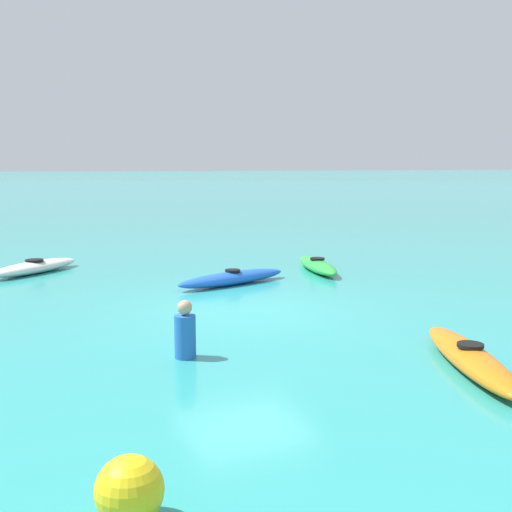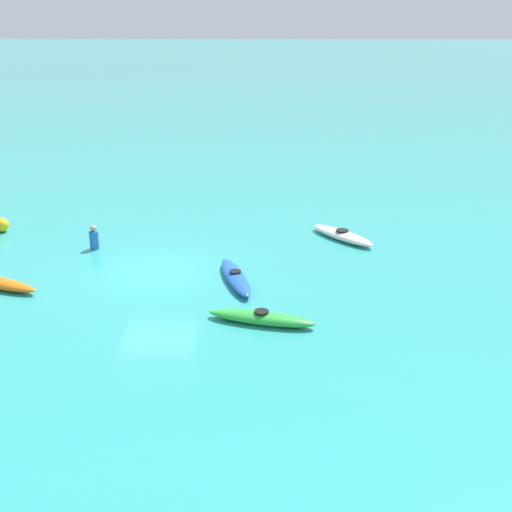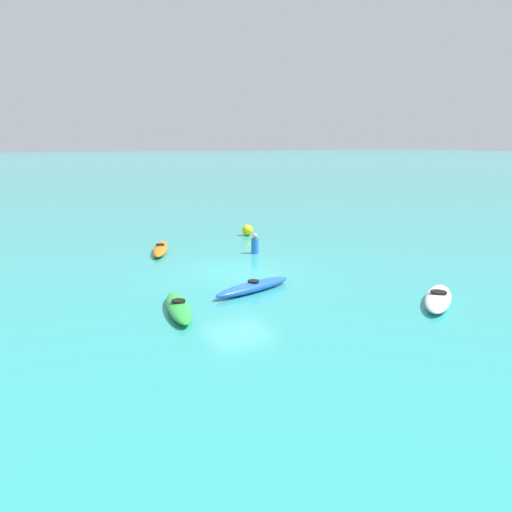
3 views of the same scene
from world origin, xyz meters
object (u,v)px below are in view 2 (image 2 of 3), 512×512
Objects in this scene: kayak_white at (342,235)px; buoy_yellow at (1,225)px; kayak_green at (261,318)px; kayak_blue at (235,277)px; person_near_shore at (94,238)px.

kayak_white is 13.03m from buoy_yellow.
buoy_yellow is at bearing -36.49° from kayak_green.
kayak_blue is 10.41m from buoy_yellow.
person_near_shore is (6.08, -5.73, 0.22)m from kayak_green.
buoy_yellow is (9.30, -4.68, 0.12)m from kayak_blue.
kayak_green is 12.66m from buoy_yellow.
kayak_white is 5.60m from kayak_blue.
kayak_white is 3.15× the size of person_near_shore.
kayak_white is 0.87× the size of kayak_blue.
kayak_white is 4.92× the size of buoy_yellow.
kayak_white is at bearing -112.06° from kayak_green.
kayak_green is at bearing 136.70° from person_near_shore.
buoy_yellow is (10.17, -7.53, 0.12)m from kayak_green.
person_near_shore is (5.20, -2.88, 0.22)m from kayak_blue.
kayak_blue is 5.63× the size of buoy_yellow.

